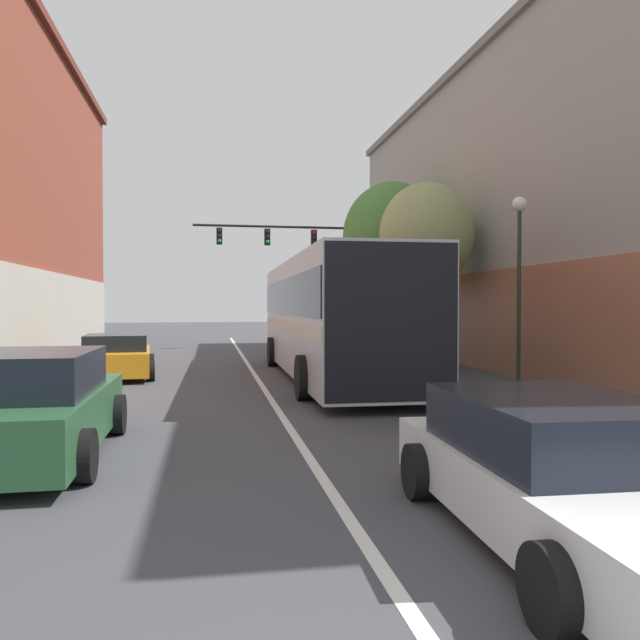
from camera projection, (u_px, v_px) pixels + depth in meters
name	position (u px, v px, depth m)	size (l,w,h in m)	color
lane_center_line	(257.00, 378.00, 17.89)	(0.14, 45.73, 0.01)	silver
building_right_storefront	(605.00, 204.00, 20.93)	(8.99, 30.13, 10.76)	#9E998E
bus	(331.00, 313.00, 17.75)	(3.06, 12.70, 3.32)	#B7B7BC
hatchback_foreground	(566.00, 473.00, 5.50)	(2.21, 4.60, 1.25)	silver
parked_car_left_near	(30.00, 408.00, 8.42)	(2.13, 4.58, 1.47)	#285633
parked_car_left_mid	(117.00, 357.00, 18.10)	(2.40, 4.28, 1.26)	orange
traffic_signal_gantry	(307.00, 253.00, 31.04)	(8.57, 0.36, 6.29)	black
street_lamp	(519.00, 264.00, 15.94)	(0.38, 0.38, 4.87)	#233323
street_tree_near	(427.00, 235.00, 20.41)	(3.11, 2.80, 6.12)	brown
street_tree_far	(393.00, 237.00, 24.69)	(3.96, 3.57, 6.99)	#4C3823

